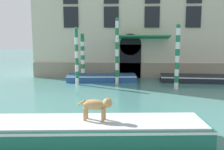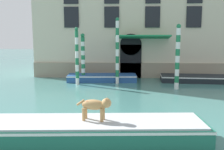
# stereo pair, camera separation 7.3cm
# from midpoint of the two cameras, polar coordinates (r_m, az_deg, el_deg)

# --- Properties ---
(palazzo_left) EXTENTS (15.66, 7.40, 12.53)m
(palazzo_left) POSITION_cam_midpoint_polar(r_m,az_deg,el_deg) (23.79, 4.30, 15.65)
(palazzo_left) COLOR beige
(palazzo_left) RESTS_ON ground_plane
(boat_foreground) EXTENTS (8.34, 2.28, 0.72)m
(boat_foreground) POSITION_cam_midpoint_polar(r_m,az_deg,el_deg) (8.59, -7.45, -11.96)
(boat_foreground) COLOR #1E6651
(boat_foreground) RESTS_ON ground_plane
(dog_on_deck) EXTENTS (1.13, 0.43, 0.75)m
(dog_on_deck) POSITION_cam_midpoint_polar(r_m,az_deg,el_deg) (8.32, -3.27, -6.57)
(dog_on_deck) COLOR tan
(dog_on_deck) RESTS_ON boat_foreground
(boat_moored_near_palazzo) EXTENTS (5.09, 1.87, 0.49)m
(boat_moored_near_palazzo) POSITION_cam_midpoint_polar(r_m,az_deg,el_deg) (19.33, -2.06, -0.57)
(boat_moored_near_palazzo) COLOR #234C8C
(boat_moored_near_palazzo) RESTS_ON ground_plane
(boat_moored_far) EXTENTS (4.89, 2.18, 0.46)m
(boat_moored_far) POSITION_cam_midpoint_polar(r_m,az_deg,el_deg) (20.00, 17.53, -0.71)
(boat_moored_far) COLOR black
(boat_moored_far) RESTS_ON ground_plane
(mooring_pole_0) EXTENTS (0.25, 0.25, 4.56)m
(mooring_pole_0) POSITION_cam_midpoint_polar(r_m,az_deg,el_deg) (18.15, 1.27, 5.31)
(mooring_pole_0) COLOR white
(mooring_pole_0) RESTS_ON ground_plane
(mooring_pole_1) EXTENTS (0.24, 0.24, 3.90)m
(mooring_pole_1) POSITION_cam_midpoint_polar(r_m,az_deg,el_deg) (17.93, -7.52, 4.12)
(mooring_pole_1) COLOR white
(mooring_pole_1) RESTS_ON ground_plane
(mooring_pole_2) EXTENTS (0.28, 0.28, 4.06)m
(mooring_pole_2) POSITION_cam_midpoint_polar(r_m,az_deg,el_deg) (16.80, 14.20, 3.90)
(mooring_pole_2) COLOR white
(mooring_pole_2) RESTS_ON ground_plane
(mooring_pole_3) EXTENTS (0.29, 0.29, 3.49)m
(mooring_pole_3) POSITION_cam_midpoint_polar(r_m,az_deg,el_deg) (19.11, -6.22, 3.83)
(mooring_pole_3) COLOR white
(mooring_pole_3) RESTS_ON ground_plane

